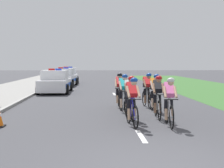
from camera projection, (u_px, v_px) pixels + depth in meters
ground_plane at (161, 168)px, 6.22m from camera, size 160.00×160.00×0.00m
kerb_edge at (33, 94)px, 19.90m from camera, size 0.16×60.00×0.13m
lane_markings_centre at (127, 113)px, 12.89m from camera, size 0.14×17.60×0.01m
cyclist_lead at (132, 101)px, 10.27m from camera, size 0.45×1.72×1.56m
cyclist_second at (169, 101)px, 10.23m from camera, size 0.44×1.72×1.56m
cyclist_third at (130, 97)px, 11.44m from camera, size 0.45×1.72×1.56m
cyclist_fourth at (158, 96)px, 11.70m from camera, size 0.43×1.72×1.56m
cyclist_fifth at (123, 93)px, 13.08m from camera, size 0.46×1.72×1.56m
cyclist_sixth at (155, 92)px, 13.23m from camera, size 0.43×1.72×1.56m
cyclist_seventh at (119, 90)px, 14.48m from camera, size 0.42×1.72×1.56m
cyclist_eighth at (147, 90)px, 14.48m from camera, size 0.45×1.72×1.56m
police_car_nearest at (55, 82)px, 21.85m from camera, size 2.06×4.43×1.59m
police_car_second at (64, 78)px, 27.86m from camera, size 2.22×4.51×1.59m
police_car_third at (68, 76)px, 32.63m from camera, size 2.22×4.51×1.59m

